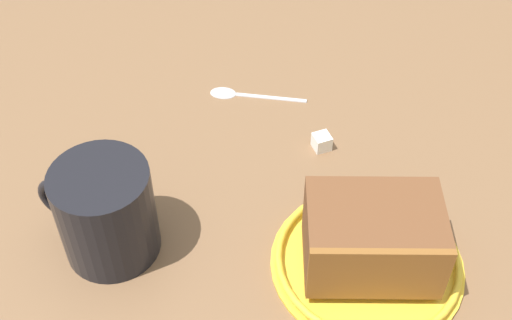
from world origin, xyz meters
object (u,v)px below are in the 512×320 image
Objects in this scene: cake_slice at (372,239)px; tea_mug at (105,211)px; small_plate at (367,261)px; sugar_cube at (322,142)px; teaspoon at (237,92)px.

tea_mug is at bearing 26.85° from cake_slice.
cake_slice reaches higher than small_plate.
cake_slice is at bearing -153.15° from tea_mug.
small_plate is 10.14× the size of sugar_cube.
cake_slice reaches higher than teaspoon.
tea_mug is (20.64, 10.45, 0.64)cm from cake_slice.
tea_mug is at bearing 95.61° from teaspoon.
tea_mug is (20.49, 10.68, 4.14)cm from small_plate.
cake_slice reaches higher than sugar_cube.
cake_slice is (-0.15, 0.23, 3.50)cm from small_plate.
tea_mug is 24.24cm from teaspoon.
tea_mug reaches higher than small_plate.
tea_mug is 23.94cm from sugar_cube.
teaspoon is (22.82, -13.03, -0.31)cm from small_plate.
small_plate is at bearing 150.27° from teaspoon.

